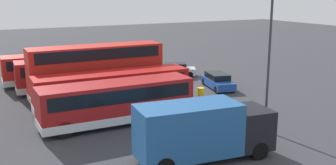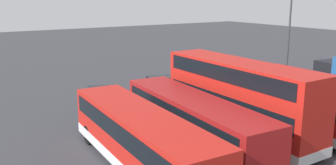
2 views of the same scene
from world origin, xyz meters
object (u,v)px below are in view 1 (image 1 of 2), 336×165
object	(u,v)px
bus_single_deck_fourth	(81,73)
car_hatchback_silver	(218,81)
box_truck_blue	(202,130)
car_small_green	(176,70)
lamp_post_tall	(269,54)
bus_single_deck_second	(113,89)
waste_bin_yellow	(201,93)
bus_double_decker_third	(97,70)
bus_single_deck_fifth	(65,67)
bus_single_deck_near_end	(117,101)

from	to	relation	value
bus_single_deck_fourth	car_hatchback_silver	xyz separation A→B (m)	(-5.40, -11.52, -0.92)
box_truck_blue	car_small_green	distance (m)	21.80
lamp_post_tall	car_hatchback_silver	bearing A→B (deg)	-19.53
bus_single_deck_second	waste_bin_yellow	xyz separation A→B (m)	(-0.47, -7.66, -1.15)
bus_single_deck_second	box_truck_blue	bearing A→B (deg)	-174.83
bus_double_decker_third	box_truck_blue	xyz separation A→B (m)	(-14.87, -1.08, -0.74)
bus_single_deck_second	car_hatchback_silver	size ratio (longest dim) A/B	2.51
bus_single_deck_fourth	lamp_post_tall	bearing A→B (deg)	-155.48
bus_single_deck_second	car_small_green	distance (m)	13.41
bus_single_deck_fifth	car_hatchback_silver	distance (m)	15.19
bus_single_deck_fourth	car_small_green	bearing A→B (deg)	-83.51
car_hatchback_silver	bus_double_decker_third	bearing A→B (deg)	80.92
waste_bin_yellow	bus_single_deck_fourth	bearing A→B (deg)	45.98
bus_double_decker_third	bus_single_deck_fourth	bearing A→B (deg)	5.68
bus_single_deck_fourth	bus_single_deck_fifth	distance (m)	3.71
bus_double_decker_third	bus_single_deck_fifth	xyz separation A→B (m)	(7.28, 0.99, -0.83)
bus_double_decker_third	waste_bin_yellow	bearing A→B (deg)	-118.54
bus_single_deck_near_end	bus_single_deck_fifth	bearing A→B (deg)	0.55
bus_double_decker_third	car_hatchback_silver	distance (m)	11.44
car_hatchback_silver	lamp_post_tall	bearing A→B (deg)	160.47
lamp_post_tall	bus_single_deck_fifth	bearing A→B (deg)	22.04
waste_bin_yellow	bus_single_deck_fifth	bearing A→B (deg)	37.23
bus_double_decker_third	car_small_green	distance (m)	11.56
bus_single_deck_second	car_small_green	bearing A→B (deg)	-50.15
bus_single_deck_fourth	car_hatchback_silver	size ratio (longest dim) A/B	2.45
bus_double_decker_third	bus_single_deck_fifth	distance (m)	7.39
bus_single_deck_second	car_small_green	size ratio (longest dim) A/B	2.78
bus_single_deck_near_end	lamp_post_tall	bearing A→B (deg)	-125.89
bus_single_deck_near_end	bus_double_decker_third	bearing A→B (deg)	-6.81
bus_double_decker_third	car_small_green	size ratio (longest dim) A/B	2.61
bus_single_deck_near_end	waste_bin_yellow	size ratio (longest dim) A/B	11.22
box_truck_blue	bus_double_decker_third	bearing A→B (deg)	4.16
bus_single_deck_fourth	car_small_green	xyz separation A→B (m)	(1.22, -10.71, -0.92)
lamp_post_tall	bus_single_deck_fourth	bearing A→B (deg)	24.52
bus_single_deck_near_end	bus_single_deck_fourth	xyz separation A→B (m)	(10.75, -0.49, 0.00)
bus_single_deck_second	bus_single_deck_fourth	world-z (taller)	same
bus_double_decker_third	bus_single_deck_fourth	xyz separation A→B (m)	(3.62, 0.36, -0.83)
car_small_green	lamp_post_tall	world-z (taller)	lamp_post_tall
box_truck_blue	bus_single_deck_second	bearing A→B (deg)	5.17
car_small_green	car_hatchback_silver	bearing A→B (deg)	-173.00
car_small_green	box_truck_blue	bearing A→B (deg)	154.82
bus_single_deck_near_end	car_hatchback_silver	xyz separation A→B (m)	(5.34, -12.01, -0.92)
bus_double_decker_third	car_hatchback_silver	xyz separation A→B (m)	(-1.78, -11.16, -1.75)
bus_single_deck_fourth	bus_single_deck_near_end	bearing A→B (deg)	177.38
bus_single_deck_fourth	waste_bin_yellow	bearing A→B (deg)	-134.02
bus_single_deck_near_end	car_hatchback_silver	distance (m)	13.18
bus_single_deck_fourth	waste_bin_yellow	world-z (taller)	bus_single_deck_fourth
bus_single_deck_fifth	box_truck_blue	size ratio (longest dim) A/B	1.54
bus_single_deck_near_end	box_truck_blue	size ratio (longest dim) A/B	1.38
bus_single_deck_second	bus_single_deck_fifth	size ratio (longest dim) A/B	1.01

